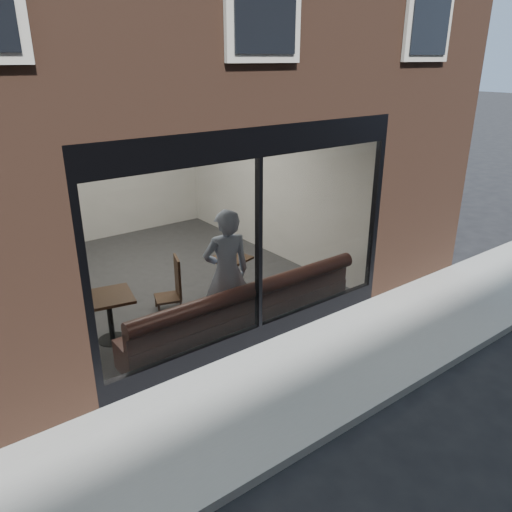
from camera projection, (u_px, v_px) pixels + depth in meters
ground at (361, 414)px, 6.03m from camera, size 120.00×120.00×0.00m
sidewalk_near at (306, 375)px, 6.77m from camera, size 40.00×2.00×0.01m
kerb_near at (365, 412)px, 5.97m from camera, size 40.00×0.10×0.12m
host_building_pier_right at (235, 154)px, 13.46m from camera, size 2.50×12.00×3.20m
host_building_backfill at (59, 153)px, 13.58m from camera, size 5.00×6.00×3.20m
cafe_floor at (167, 278)px, 9.72m from camera, size 6.00×6.00×0.00m
cafe_ceiling at (154, 109)px, 8.55m from camera, size 6.00×6.00×0.00m
cafe_wall_back at (100, 171)px, 11.35m from camera, size 5.00×0.00×5.00m
cafe_wall_left at (16, 224)px, 7.74m from camera, size 0.00×6.00×6.00m
cafe_wall_right at (267, 180)px, 10.54m from camera, size 0.00×6.00×6.00m
storefront_kick at (259, 334)px, 7.49m from camera, size 5.00×0.10×0.30m
storefront_header at (259, 142)px, 6.44m from camera, size 5.00×0.10×0.40m
storefront_mullion at (259, 247)px, 6.97m from camera, size 0.06×0.10×2.50m
storefront_glass at (260, 247)px, 6.95m from camera, size 4.80×0.00×4.80m
banquette at (243, 319)px, 7.76m from camera, size 4.00×0.55×0.45m
person at (227, 273)px, 7.51m from camera, size 0.82×0.64×1.99m
cafe_table_left at (108, 297)px, 7.32m from camera, size 0.82×0.82×0.04m
cafe_table_right at (230, 259)px, 8.72m from camera, size 0.72×0.72×0.04m
cafe_chair_left at (168, 298)px, 8.41m from camera, size 0.52×0.52×0.04m
wall_poster at (28, 237)px, 7.42m from camera, size 0.02×0.62×0.83m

